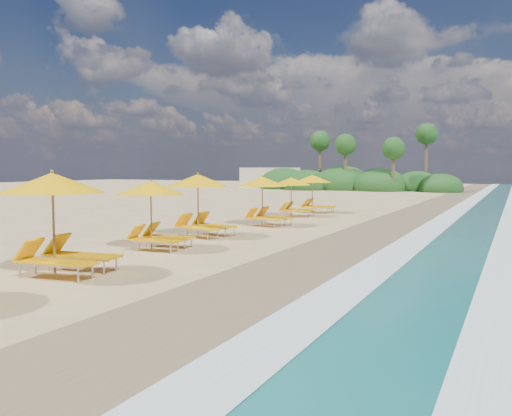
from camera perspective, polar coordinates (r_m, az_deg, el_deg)
name	(u,v)px	position (r m, az deg, el deg)	size (l,w,h in m)	color
ground	(256,239)	(19.84, 0.00, -3.46)	(160.00, 160.00, 0.00)	tan
wet_sand	(359,246)	(18.40, 11.22, -4.14)	(4.00, 160.00, 0.01)	#897251
surf_foam	(441,251)	(17.88, 19.61, -4.49)	(4.00, 160.00, 0.01)	white
station_1	(60,216)	(14.09, -20.70, -0.83)	(3.14, 2.97, 2.67)	olive
station_2	(156,210)	(17.67, -10.95, -0.21)	(2.66, 2.50, 2.35)	olive
station_3	(202,201)	(20.75, -5.99, 0.82)	(3.09, 2.96, 2.54)	olive
station_4	(265,197)	(24.54, 1.05, 1.17)	(2.83, 2.70, 2.38)	olive
station_5	(294,194)	(29.38, 4.20, 1.55)	(2.44, 2.25, 2.25)	olive
station_6	(315,191)	(31.87, 6.51, 1.87)	(2.64, 2.46, 2.37)	olive
treeline	(349,182)	(65.82, 10.18, 2.82)	(25.80, 8.80, 9.74)	#163D14
beach_building	(270,178)	(72.45, 1.56, 3.34)	(7.00, 5.00, 2.80)	beige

